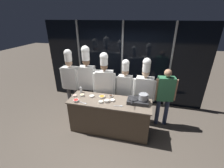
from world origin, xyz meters
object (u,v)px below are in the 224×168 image
frying_pan (133,98)px  chef_head (71,78)px  prep_bowl_bean_sprouts (101,102)px  prep_bowl_shrimp (75,96)px  serving_spoon_solid (120,106)px  prep_bowl_carrots (102,97)px  prep_bowl_rice (112,100)px  squeeze_bottle_clear (81,89)px  stock_pot (143,97)px  prep_bowl_soy_glaze (111,96)px  serving_spoon_slotted (84,103)px  chef_sous (87,77)px  chef_pastry (125,85)px  portable_stove (138,101)px  chef_apprentice (144,89)px  person_guest (165,93)px  prep_bowl_chicken (107,101)px  prep_bowl_bell_pepper (76,100)px  prep_bowl_ginger (82,95)px  chef_line (104,83)px  prep_bowl_onion (92,96)px

frying_pan → chef_head: chef_head is taller
prep_bowl_bean_sprouts → chef_head: chef_head is taller
prep_bowl_shrimp → serving_spoon_solid: (1.24, -0.18, -0.02)m
prep_bowl_carrots → prep_bowl_rice: size_ratio=1.33×
squeeze_bottle_clear → serving_spoon_solid: bearing=-20.3°
stock_pot → prep_bowl_soy_glaze: size_ratio=2.21×
serving_spoon_slotted → chef_sous: size_ratio=0.11×
stock_pot → chef_pastry: (-0.53, 0.57, -0.02)m
serving_spoon_slotted → chef_head: size_ratio=0.11×
portable_stove → chef_apprentice: bearing=75.1°
frying_pan → serving_spoon_solid: bearing=-137.5°
person_guest → chef_apprentice: bearing=-4.6°
prep_bowl_chicken → chef_sous: (-0.78, 0.69, 0.29)m
prep_bowl_bell_pepper → prep_bowl_ginger: prep_bowl_bell_pepper is taller
portable_stove → chef_sous: size_ratio=0.24×
chef_head → person_guest: 2.68m
squeeze_bottle_clear → prep_bowl_soy_glaze: bearing=-3.4°
squeeze_bottle_clear → prep_bowl_shrimp: size_ratio=1.81×
prep_bowl_bean_sprouts → prep_bowl_rice: (0.26, 0.15, -0.00)m
frying_pan → person_guest: size_ratio=0.27×
prep_bowl_bell_pepper → prep_bowl_ginger: size_ratio=1.24×
prep_bowl_rice → person_guest: (1.27, 0.56, 0.08)m
prep_bowl_bell_pepper → prep_bowl_ginger: bearing=84.1°
squeeze_bottle_clear → chef_line: chef_line is taller
squeeze_bottle_clear → prep_bowl_carrots: bearing=-12.4°
frying_pan → prep_bowl_bean_sprouts: size_ratio=3.87×
frying_pan → prep_bowl_rice: (-0.50, -0.06, -0.09)m
squeeze_bottle_clear → prep_bowl_carrots: squeeze_bottle_clear is taller
prep_bowl_chicken → chef_line: chef_line is taller
prep_bowl_bell_pepper → person_guest: 2.28m
prep_bowl_onion → chef_line: 0.54m
chef_apprentice → chef_head: bearing=1.5°
prep_bowl_onion → person_guest: 1.90m
portable_stove → chef_head: chef_head is taller
chef_head → prep_bowl_bell_pepper: bearing=123.2°
prep_bowl_shrimp → frying_pan: bearing=2.8°
frying_pan → prep_bowl_ginger: bearing=-179.6°
chef_apprentice → prep_bowl_bell_pepper: bearing=28.1°
stock_pot → prep_bowl_bell_pepper: bearing=-169.2°
chef_line → chef_apprentice: (1.09, 0.00, -0.05)m
prep_bowl_soy_glaze → chef_sous: size_ratio=0.05×
prep_bowl_ginger → prep_bowl_rice: size_ratio=0.96×
prep_bowl_onion → portable_stove: bearing=-0.4°
chef_pastry → chef_apprentice: bearing=171.6°
prep_bowl_shrimp → person_guest: person_guest is taller
stock_pot → frying_pan: bearing=-178.6°
prep_bowl_soy_glaze → person_guest: person_guest is taller
frying_pan → prep_bowl_ginger: frying_pan is taller
prep_bowl_soy_glaze → chef_head: size_ratio=0.05×
squeeze_bottle_clear → prep_bowl_bean_sprouts: size_ratio=1.66×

